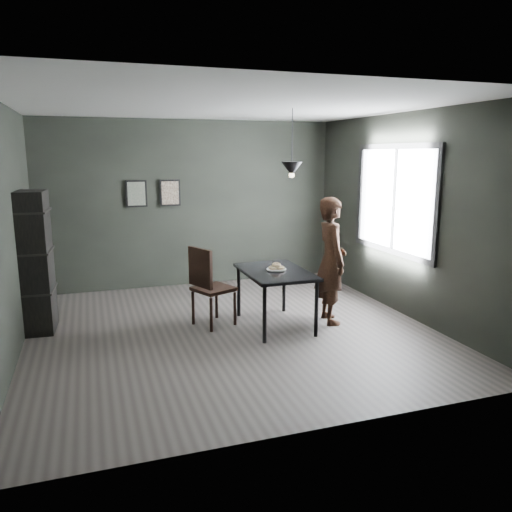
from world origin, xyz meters
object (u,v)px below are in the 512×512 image
object	(u,v)px
white_plate	(276,270)
pendant_lamp	(292,169)
wood_chair	(208,282)
shelf_unit	(37,262)
woman	(331,261)
cafe_table	(275,276)

from	to	relation	value
white_plate	pendant_lamp	world-z (taller)	pendant_lamp
wood_chair	shelf_unit	world-z (taller)	shelf_unit
shelf_unit	pendant_lamp	distance (m)	3.45
woman	shelf_unit	size ratio (longest dim) A/B	0.94
cafe_table	wood_chair	bearing A→B (deg)	163.12
shelf_unit	white_plate	bearing A→B (deg)	-11.77
white_plate	pendant_lamp	bearing A→B (deg)	20.48
white_plate	pendant_lamp	size ratio (longest dim) A/B	0.27
woman	shelf_unit	xyz separation A→B (m)	(-3.68, 0.88, 0.05)
cafe_table	white_plate	xyz separation A→B (m)	(0.02, 0.01, 0.08)
shelf_unit	pendant_lamp	size ratio (longest dim) A/B	2.08
cafe_table	shelf_unit	xyz separation A→B (m)	(-2.92, 0.81, 0.23)
cafe_table	shelf_unit	size ratio (longest dim) A/B	0.67
pendant_lamp	shelf_unit	bearing A→B (deg)	167.35
wood_chair	pendant_lamp	bearing A→B (deg)	-32.06
wood_chair	shelf_unit	xyz separation A→B (m)	(-2.08, 0.56, 0.29)
shelf_unit	pendant_lamp	bearing A→B (deg)	-9.24
white_plate	woman	distance (m)	0.76
white_plate	wood_chair	world-z (taller)	wood_chair
cafe_table	white_plate	world-z (taller)	white_plate
cafe_table	shelf_unit	distance (m)	3.04
pendant_lamp	white_plate	bearing A→B (deg)	-159.52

